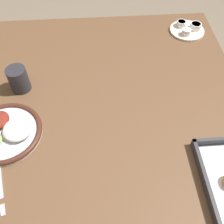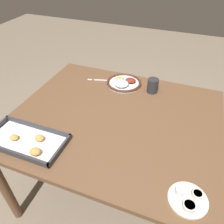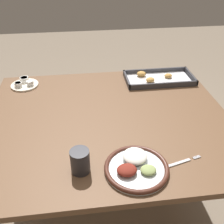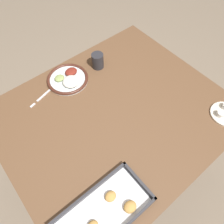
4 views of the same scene
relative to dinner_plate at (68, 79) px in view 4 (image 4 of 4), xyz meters
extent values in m
plane|color=#7A6B59|center=(-0.07, 0.38, -0.76)|extent=(8.00, 8.00, 0.00)
cube|color=brown|center=(-0.07, 0.38, -0.03)|extent=(1.27, 1.08, 0.03)
cylinder|color=brown|center=(-0.65, -0.11, -0.40)|extent=(0.06, 0.06, 0.72)
cylinder|color=brown|center=(0.51, -0.11, -0.40)|extent=(0.06, 0.06, 0.72)
cylinder|color=brown|center=(-0.65, 0.87, -0.40)|extent=(0.06, 0.06, 0.72)
cylinder|color=silver|center=(0.00, 0.00, -0.01)|extent=(0.26, 0.26, 0.01)
torus|color=#472319|center=(0.00, 0.00, 0.00)|extent=(0.26, 0.26, 0.02)
ellipsoid|color=silver|center=(0.00, 0.04, 0.02)|extent=(0.10, 0.10, 0.04)
ellipsoid|color=maroon|center=(-0.04, -0.03, 0.01)|extent=(0.08, 0.07, 0.03)
ellipsoid|color=#8C9E5B|center=(0.04, -0.03, 0.01)|extent=(0.06, 0.06, 0.02)
cube|color=silver|center=(0.17, 0.01, -0.01)|extent=(0.14, 0.05, 0.00)
cylinder|color=silver|center=(0.27, 0.03, -0.01)|extent=(0.03, 0.01, 0.00)
cylinder|color=silver|center=(0.27, 0.03, -0.01)|extent=(0.03, 0.01, 0.00)
cylinder|color=silver|center=(0.27, 0.03, -0.01)|extent=(0.03, 0.01, 0.00)
cylinder|color=silver|center=(0.27, 0.04, -0.01)|extent=(0.03, 0.01, 0.00)
cylinder|color=silver|center=(-0.51, 0.77, 0.01)|extent=(0.04, 0.04, 0.03)
cylinder|color=#51992D|center=(-0.51, 0.77, 0.02)|extent=(0.03, 0.03, 0.01)
cube|color=#333338|center=(0.31, 0.75, -0.01)|extent=(0.44, 0.22, 0.01)
cube|color=silver|center=(0.31, 0.75, -0.01)|extent=(0.40, 0.20, 0.00)
cube|color=#333338|center=(0.31, 0.65, 0.01)|extent=(0.44, 0.01, 0.03)
cube|color=#333338|center=(0.09, 0.75, 0.01)|extent=(0.01, 0.22, 0.03)
ellipsoid|color=#C18E47|center=(0.24, 0.72, 0.01)|extent=(0.05, 0.05, 0.03)
ellipsoid|color=#C18E47|center=(0.20, 0.81, 0.01)|extent=(0.06, 0.05, 0.03)
cylinder|color=#28282D|center=(-0.22, 0.02, 0.04)|extent=(0.08, 0.08, 0.10)
camera|label=1|loc=(0.53, 0.34, 0.78)|focal=42.00mm
camera|label=2|loc=(-0.42, 1.35, 0.86)|focal=35.00mm
camera|label=3|loc=(-0.19, -0.73, 0.77)|focal=42.00mm
camera|label=4|loc=(0.38, 0.90, 1.03)|focal=35.00mm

